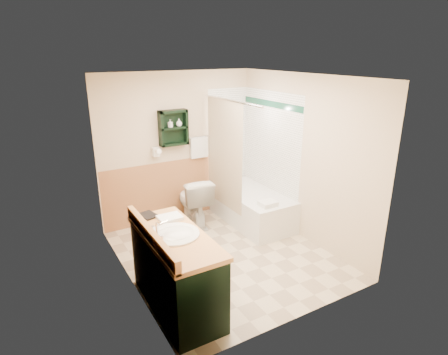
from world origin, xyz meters
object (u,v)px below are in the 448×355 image
at_px(wall_shelf, 173,128).
at_px(soap_bottle_b, 179,123).
at_px(bathtub, 252,207).
at_px(vanity, 176,271).
at_px(soap_bottle_a, 170,125).
at_px(toilet, 194,201).
at_px(vanity_book, 141,209).
at_px(hair_dryer, 156,152).

relative_size(wall_shelf, soap_bottle_b, 4.61).
height_order(bathtub, soap_bottle_b, soap_bottle_b).
relative_size(wall_shelf, vanity, 0.40).
bearing_deg(soap_bottle_a, toilet, -54.78).
height_order(vanity, bathtub, vanity).
height_order(wall_shelf, soap_bottle_a, wall_shelf).
height_order(wall_shelf, soap_bottle_b, wall_shelf).
relative_size(bathtub, soap_bottle_a, 12.57).
bearing_deg(soap_bottle_b, vanity_book, -127.25).
bearing_deg(toilet, bathtub, 162.17).
height_order(vanity, soap_bottle_a, soap_bottle_a).
bearing_deg(bathtub, wall_shelf, 145.40).
relative_size(vanity, soap_bottle_a, 11.60).
xyz_separation_m(vanity, bathtub, (1.92, 1.37, -0.18)).
bearing_deg(hair_dryer, soap_bottle_a, -6.92).
bearing_deg(wall_shelf, vanity, -113.27).
relative_size(vanity, toilet, 1.71).
xyz_separation_m(vanity, soap_bottle_b, (0.99, 2.08, 1.17)).
xyz_separation_m(bathtub, vanity_book, (-2.08, -0.82, 0.73)).
relative_size(hair_dryer, vanity_book, 1.07).
relative_size(wall_shelf, vanity_book, 2.46).
xyz_separation_m(wall_shelf, vanity_book, (-1.06, -1.52, -0.56)).
distance_m(bathtub, soap_bottle_b, 1.79).
relative_size(vanity_book, soap_bottle_a, 1.88).
distance_m(wall_shelf, bathtub, 1.80).
height_order(hair_dryer, soap_bottle_b, soap_bottle_b).
height_order(hair_dryer, vanity, hair_dryer).
relative_size(soap_bottle_a, soap_bottle_b, 1.00).
relative_size(wall_shelf, soap_bottle_a, 4.61).
distance_m(toilet, soap_bottle_a, 1.25).
distance_m(vanity_book, soap_bottle_a, 1.92).
distance_m(wall_shelf, hair_dryer, 0.46).
xyz_separation_m(bathtub, soap_bottle_a, (-1.08, 0.70, 1.34)).
distance_m(toilet, vanity_book, 1.82).
bearing_deg(hair_dryer, vanity_book, -116.16).
xyz_separation_m(hair_dryer, vanity_book, (-0.76, -1.55, -0.21)).
distance_m(wall_shelf, soap_bottle_b, 0.11).
xyz_separation_m(toilet, soap_bottle_b, (-0.07, 0.30, 1.22)).
bearing_deg(vanity, soap_bottle_a, 67.92).
bearing_deg(soap_bottle_a, hair_dryer, 173.08).
bearing_deg(vanity, soap_bottle_b, 64.53).
bearing_deg(toilet, vanity, 66.14).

